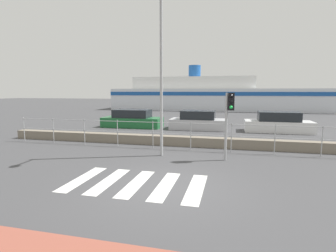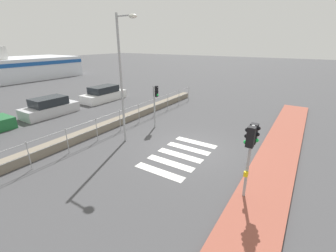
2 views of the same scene
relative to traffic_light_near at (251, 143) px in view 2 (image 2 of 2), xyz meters
The scene contains 10 objects.
ground_plane 4.85m from the traffic_light_near, 54.70° to the left, with size 160.00×160.00×0.00m, color #424244.
sidewalk_brick 3.33m from the traffic_light_near, 12.73° to the right, with size 24.00×1.80×0.12m.
crosswalk 4.45m from the traffic_light_near, 65.75° to the left, with size 4.05×2.40×0.01m.
seawall 9.79m from the traffic_light_near, 74.87° to the left, with size 20.57×0.55×0.48m.
harbor_fence 8.85m from the traffic_light_near, 73.38° to the left, with size 18.55×0.04×1.33m.
traffic_light_near is the anchor object (origin of this frame).
traffic_light_far 8.08m from the traffic_light_near, 58.33° to the left, with size 0.34×0.32×2.70m.
streetlamp 7.18m from the traffic_light_near, 77.93° to the left, with size 0.32×1.27×6.55m.
parked_car_silver 15.44m from the traffic_light_near, 82.50° to the left, with size 4.00×1.78×1.36m.
parked_car_white 17.02m from the traffic_light_near, 63.95° to the left, with size 4.36×1.76×1.37m.
Camera 2 is at (-9.57, -4.84, 5.27)m, focal length 24.00 mm.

